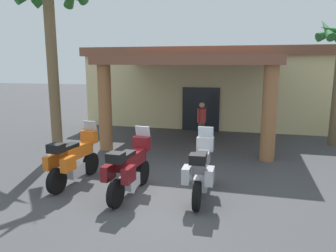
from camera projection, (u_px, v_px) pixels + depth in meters
ground_plane at (158, 196)px, 8.14m from camera, size 80.00×80.00×0.00m
motel_building at (208, 84)px, 18.31m from camera, size 12.73×11.16×4.04m
motorcycle_orange at (74, 159)px, 8.87m from camera, size 0.77×2.21×1.61m
motorcycle_maroon at (129, 168)px, 8.08m from camera, size 0.74×2.21×1.61m
motorcycle_silver at (201, 170)px, 7.98m from camera, size 0.70×2.21×1.61m
pedestrian at (202, 119)px, 13.53m from camera, size 0.32×0.46×1.67m
palm_tree_roadside at (49, 16)px, 11.03m from camera, size 2.73×2.71×6.53m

